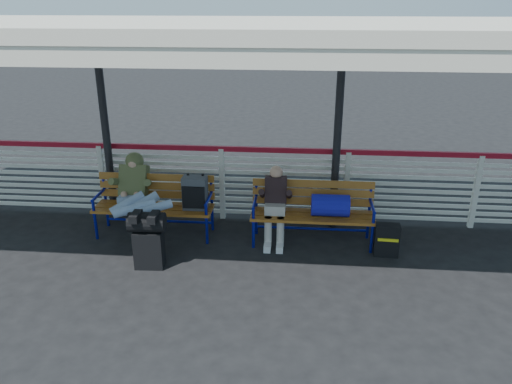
# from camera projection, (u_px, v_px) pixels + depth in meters

# --- Properties ---
(ground) EXTENTS (60.00, 60.00, 0.00)m
(ground) POSITION_uv_depth(u_px,v_px,m) (201.00, 277.00, 6.57)
(ground) COLOR black
(ground) RESTS_ON ground
(fence) EXTENTS (12.08, 0.08, 1.24)m
(fence) POSITION_uv_depth(u_px,v_px,m) (222.00, 181.00, 8.09)
(fence) COLOR silver
(fence) RESTS_ON ground
(canopy) EXTENTS (12.60, 3.60, 3.16)m
(canopy) POSITION_uv_depth(u_px,v_px,m) (205.00, 31.00, 6.27)
(canopy) COLOR silver
(canopy) RESTS_ON ground
(luggage_stack) EXTENTS (0.50, 0.29, 0.80)m
(luggage_stack) POSITION_uv_depth(u_px,v_px,m) (148.00, 238.00, 6.66)
(luggage_stack) COLOR black
(luggage_stack) RESTS_ON ground
(bench_left) EXTENTS (1.80, 0.56, 0.97)m
(bench_left) POSITION_uv_depth(u_px,v_px,m) (170.00, 197.00, 7.55)
(bench_left) COLOR #AB6F21
(bench_left) RESTS_ON ground
(bench_right) EXTENTS (1.80, 0.56, 0.92)m
(bench_right) POSITION_uv_depth(u_px,v_px,m) (321.00, 206.00, 7.29)
(bench_right) COLOR #AB6F21
(bench_right) RESTS_ON ground
(traveler_man) EXTENTS (0.94, 1.64, 0.77)m
(traveler_man) POSITION_uv_depth(u_px,v_px,m) (137.00, 200.00, 7.24)
(traveler_man) COLOR #9BB6D1
(traveler_man) RESTS_ON ground
(companion_person) EXTENTS (0.32, 0.66, 1.15)m
(companion_person) POSITION_uv_depth(u_px,v_px,m) (275.00, 204.00, 7.33)
(companion_person) COLOR #B5ADA4
(companion_person) RESTS_ON ground
(suitcase_side) EXTENTS (0.35, 0.22, 0.47)m
(suitcase_side) POSITION_uv_depth(u_px,v_px,m) (387.00, 240.00, 7.05)
(suitcase_side) COLOR black
(suitcase_side) RESTS_ON ground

